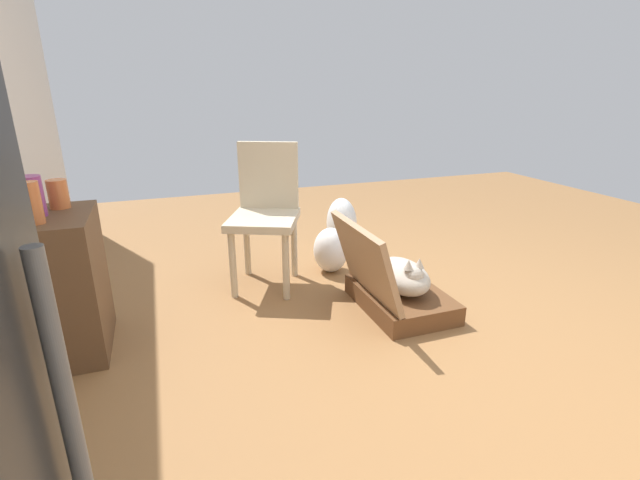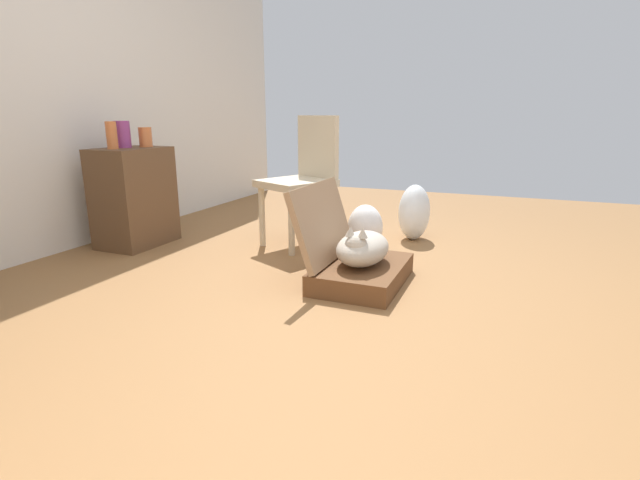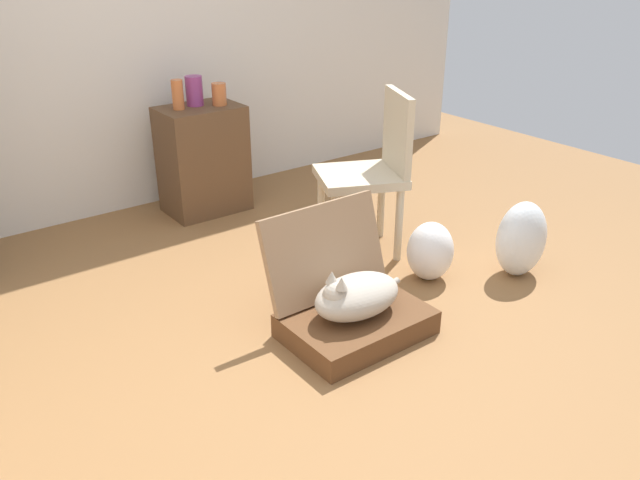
{
  "view_description": "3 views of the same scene",
  "coord_description": "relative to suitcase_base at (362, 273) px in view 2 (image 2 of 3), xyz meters",
  "views": [
    {
      "loc": [
        -1.79,
        1.34,
        1.28
      ],
      "look_at": [
        0.26,
        0.6,
        0.53
      ],
      "focal_mm": 25.21,
      "sensor_mm": 36.0,
      "label": 1
    },
    {
      "loc": [
        -2.1,
        -0.71,
        0.94
      ],
      "look_at": [
        0.26,
        0.26,
        0.26
      ],
      "focal_mm": 26.44,
      "sensor_mm": 36.0,
      "label": 2
    },
    {
      "loc": [
        -1.31,
        -1.9,
        1.7
      ],
      "look_at": [
        0.36,
        0.32,
        0.39
      ],
      "focal_mm": 36.18,
      "sensor_mm": 36.0,
      "label": 3
    }
  ],
  "objects": [
    {
      "name": "cat",
      "position": [
        -0.01,
        0.0,
        0.16
      ],
      "size": [
        0.52,
        0.28,
        0.24
      ],
      "color": "#B2A899",
      "rests_on": "suitcase_base"
    },
    {
      "name": "suitcase_lid",
      "position": [
        0.0,
        0.25,
        0.28
      ],
      "size": [
        0.65,
        0.18,
        0.44
      ],
      "primitive_type": "cube",
      "rotation": [
        1.26,
        0.0,
        0.0
      ],
      "color": "#9B7756",
      "rests_on": "suitcase_base"
    },
    {
      "name": "vase_round",
      "position": [
        0.17,
        1.86,
        0.75
      ],
      "size": [
        0.11,
        0.11,
        0.19
      ],
      "primitive_type": "cylinder",
      "color": "#8C387A",
      "rests_on": "side_table"
    },
    {
      "name": "plastic_bag_clear",
      "position": [
        1.1,
        -0.07,
        0.15
      ],
      "size": [
        0.31,
        0.24,
        0.43
      ],
      "primitive_type": "ellipsoid",
      "color": "silver",
      "rests_on": "ground"
    },
    {
      "name": "plastic_bag_white",
      "position": [
        0.68,
        0.19,
        0.1
      ],
      "size": [
        0.26,
        0.25,
        0.33
      ],
      "primitive_type": "ellipsoid",
      "color": "white",
      "rests_on": "ground"
    },
    {
      "name": "chair",
      "position": [
        0.66,
        0.66,
        0.45
      ],
      "size": [
        0.6,
        0.58,
        0.94
      ],
      "rotation": [
        0.0,
        0.0,
        -2.0
      ],
      "color": "beige",
      "rests_on": "ground"
    },
    {
      "name": "wall_back",
      "position": [
        -0.36,
        2.22,
        1.24
      ],
      "size": [
        6.4,
        0.15,
        2.6
      ],
      "color": "silver",
      "rests_on": "ground"
    },
    {
      "name": "vase_short",
      "position": [
        0.3,
        1.77,
        0.72
      ],
      "size": [
        0.09,
        0.09,
        0.14
      ],
      "primitive_type": "cylinder",
      "color": "#CC6B38",
      "rests_on": "side_table"
    },
    {
      "name": "side_table",
      "position": [
        0.17,
        1.81,
        0.3
      ],
      "size": [
        0.53,
        0.37,
        0.71
      ],
      "primitive_type": "cube",
      "color": "brown",
      "rests_on": "ground"
    },
    {
      "name": "vase_tall",
      "position": [
        0.04,
        1.82,
        0.75
      ],
      "size": [
        0.07,
        0.07,
        0.19
      ],
      "primitive_type": "cylinder",
      "color": "#CC6B38",
      "rests_on": "side_table"
    },
    {
      "name": "ground_plane",
      "position": [
        -0.36,
        -0.04,
        -0.06
      ],
      "size": [
        7.68,
        7.68,
        0.0
      ],
      "primitive_type": "plane",
      "color": "olive",
      "rests_on": "ground"
    },
    {
      "name": "suitcase_base",
      "position": [
        0.0,
        0.0,
        0.0
      ],
      "size": [
        0.65,
        0.46,
        0.12
      ],
      "primitive_type": "cube",
      "color": "brown",
      "rests_on": "ground"
    }
  ]
}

